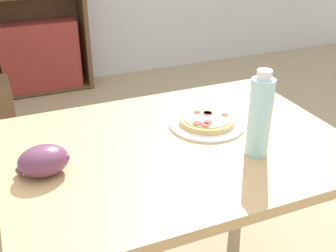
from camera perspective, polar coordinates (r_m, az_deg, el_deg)
The scene contains 5 objects.
dining_table at distance 1.46m, azimuth 1.05°, elevation -6.13°, with size 1.13×0.82×0.77m.
pizza_on_plate at distance 1.51m, azimuth 5.27°, elevation 0.60°, with size 0.27×0.27×0.04m.
grape_bunch at distance 1.27m, azimuth -16.53°, elevation -4.56°, with size 0.15×0.11×0.09m.
drink_bottle at distance 1.31m, azimuth 12.33°, elevation 1.31°, with size 0.07×0.07×0.28m.
bookshelf at distance 3.77m, azimuth -17.91°, elevation 15.40°, with size 0.85×0.28×1.67m.
Camera 1 is at (-0.47, -1.23, 1.46)m, focal length 45.00 mm.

